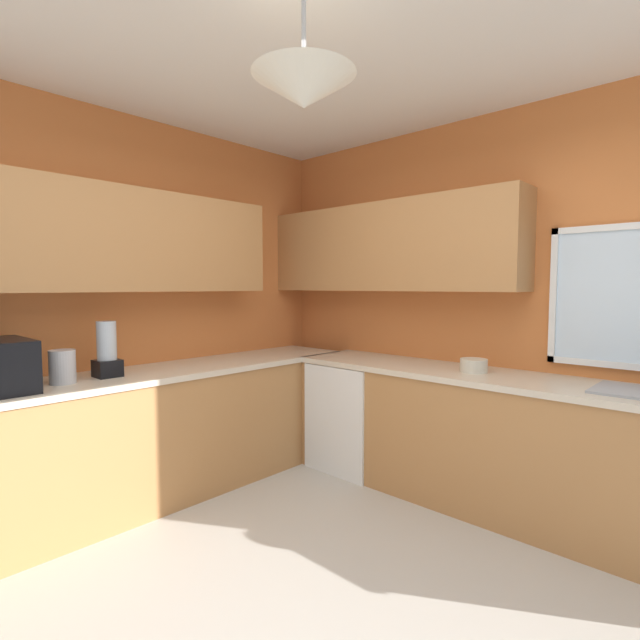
% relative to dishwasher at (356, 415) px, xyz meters
% --- Properties ---
extents(ground_plane, '(8.58, 8.58, 0.00)m').
position_rel_dishwasher_xyz_m(ground_plane, '(0.98, -1.59, -0.43)').
color(ground_plane, '#B7B2A8').
extents(room_shell, '(4.02, 3.98, 2.78)m').
position_rel_dishwasher_xyz_m(room_shell, '(0.18, -0.97, 1.47)').
color(room_shell, '#D17238').
rests_on(room_shell, ground_plane).
extents(counter_run_left, '(0.65, 3.59, 0.90)m').
position_rel_dishwasher_xyz_m(counter_run_left, '(-0.66, -1.59, 0.02)').
color(counter_run_left, '#AD7542').
rests_on(counter_run_left, ground_plane).
extents(counter_run_back, '(3.11, 0.65, 0.90)m').
position_rel_dishwasher_xyz_m(counter_run_back, '(1.19, 0.03, 0.02)').
color(counter_run_back, '#AD7542').
rests_on(counter_run_back, ground_plane).
extents(dishwasher, '(0.60, 0.60, 0.86)m').
position_rel_dishwasher_xyz_m(dishwasher, '(0.00, 0.00, 0.00)').
color(dishwasher, white).
rests_on(dishwasher, ground_plane).
extents(kettle, '(0.15, 0.15, 0.20)m').
position_rel_dishwasher_xyz_m(kettle, '(-0.64, -2.02, 0.58)').
color(kettle, '#B7B7BC').
rests_on(kettle, counter_run_left).
extents(bowl, '(0.18, 0.18, 0.09)m').
position_rel_dishwasher_xyz_m(bowl, '(1.00, 0.03, 0.52)').
color(bowl, beige).
rests_on(bowl, counter_run_back).
extents(blender_appliance, '(0.15, 0.15, 0.36)m').
position_rel_dishwasher_xyz_m(blender_appliance, '(-0.66, -1.74, 0.64)').
color(blender_appliance, black).
rests_on(blender_appliance, counter_run_left).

